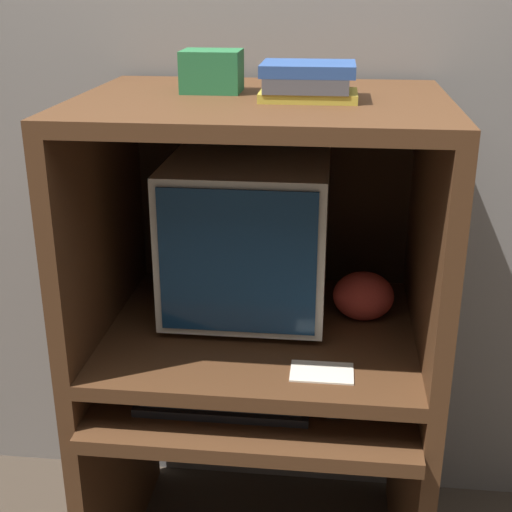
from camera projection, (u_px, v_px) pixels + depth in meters
The scene contains 11 objects.
wall_back at pixel (277, 87), 1.99m from camera, with size 6.00×0.06×2.60m.
desk_base at pixel (259, 455), 1.91m from camera, with size 0.85×0.71×0.64m.
desk_monitor_shelf at pixel (261, 336), 1.83m from camera, with size 0.85×0.67×0.12m.
hutch_upper at pixel (263, 178), 1.71m from camera, with size 0.85×0.67×0.58m.
crt_monitor at pixel (248, 235), 1.84m from camera, with size 0.40×0.42×0.41m.
keyboard at pixel (223, 401), 1.68m from camera, with size 0.41×0.14×0.03m.
mouse at pixel (332, 411), 1.64m from camera, with size 0.07×0.05×0.03m.
snack_bag at pixel (363, 296), 1.84m from camera, with size 0.16×0.12×0.13m.
book_stack at pixel (308, 81), 1.56m from camera, with size 0.21×0.17×0.08m.
paper_card at pixel (322, 372), 1.60m from camera, with size 0.14×0.09×0.00m.
storage_box at pixel (212, 71), 1.66m from camera, with size 0.14×0.12×0.10m.
Camera 1 is at (0.17, -1.28, 1.58)m, focal length 50.00 mm.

